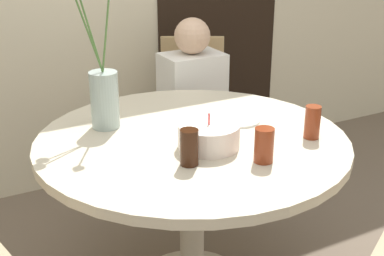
{
  "coord_description": "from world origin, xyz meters",
  "views": [
    {
      "loc": [
        -0.96,
        -1.78,
        1.6
      ],
      "look_at": [
        0.0,
        0.0,
        0.8
      ],
      "focal_mm": 50.0,
      "sensor_mm": 36.0,
      "label": 1
    }
  ],
  "objects_px": {
    "drink_glass_1": "(189,147)",
    "side_plate": "(239,120)",
    "flower_vase": "(102,85)",
    "person_woman": "(192,117)",
    "drink_glass_2": "(264,145)",
    "chair_far_back": "(192,105)",
    "birthday_cake": "(209,136)",
    "drink_glass_0": "(312,122)"
  },
  "relations": [
    {
      "from": "drink_glass_1",
      "to": "side_plate",
      "type": "bearing_deg",
      "value": 35.4
    },
    {
      "from": "flower_vase",
      "to": "drink_glass_1",
      "type": "relative_size",
      "value": 5.43
    },
    {
      "from": "person_woman",
      "to": "flower_vase",
      "type": "bearing_deg",
      "value": -144.78
    },
    {
      "from": "flower_vase",
      "to": "person_woman",
      "type": "height_order",
      "value": "flower_vase"
    },
    {
      "from": "drink_glass_1",
      "to": "drink_glass_2",
      "type": "xyz_separation_m",
      "value": [
        0.25,
        -0.11,
        -0.0
      ]
    },
    {
      "from": "chair_far_back",
      "to": "person_woman",
      "type": "xyz_separation_m",
      "value": [
        -0.08,
        -0.14,
        -0.02
      ]
    },
    {
      "from": "chair_far_back",
      "to": "flower_vase",
      "type": "bearing_deg",
      "value": -112.21
    },
    {
      "from": "flower_vase",
      "to": "drink_glass_2",
      "type": "height_order",
      "value": "flower_vase"
    },
    {
      "from": "chair_far_back",
      "to": "birthday_cake",
      "type": "bearing_deg",
      "value": -86.72
    },
    {
      "from": "flower_vase",
      "to": "drink_glass_0",
      "type": "height_order",
      "value": "flower_vase"
    },
    {
      "from": "drink_glass_0",
      "to": "drink_glass_2",
      "type": "bearing_deg",
      "value": -163.06
    },
    {
      "from": "side_plate",
      "to": "drink_glass_0",
      "type": "bearing_deg",
      "value": -62.61
    },
    {
      "from": "drink_glass_0",
      "to": "drink_glass_1",
      "type": "xyz_separation_m",
      "value": [
        -0.56,
        0.01,
        -0.0
      ]
    },
    {
      "from": "flower_vase",
      "to": "side_plate",
      "type": "xyz_separation_m",
      "value": [
        0.55,
        -0.22,
        -0.18
      ]
    },
    {
      "from": "chair_far_back",
      "to": "person_woman",
      "type": "relative_size",
      "value": 0.85
    },
    {
      "from": "person_woman",
      "to": "drink_glass_1",
      "type": "bearing_deg",
      "value": -119.01
    },
    {
      "from": "chair_far_back",
      "to": "flower_vase",
      "type": "height_order",
      "value": "flower_vase"
    },
    {
      "from": "chair_far_back",
      "to": "drink_glass_2",
      "type": "relative_size",
      "value": 7.06
    },
    {
      "from": "chair_far_back",
      "to": "drink_glass_0",
      "type": "bearing_deg",
      "value": -65.06
    },
    {
      "from": "side_plate",
      "to": "person_woman",
      "type": "height_order",
      "value": "person_woman"
    },
    {
      "from": "birthday_cake",
      "to": "flower_vase",
      "type": "bearing_deg",
      "value": 125.06
    },
    {
      "from": "side_plate",
      "to": "drink_glass_2",
      "type": "xyz_separation_m",
      "value": [
        -0.15,
        -0.39,
        0.06
      ]
    },
    {
      "from": "side_plate",
      "to": "flower_vase",
      "type": "bearing_deg",
      "value": 157.94
    },
    {
      "from": "chair_far_back",
      "to": "side_plate",
      "type": "height_order",
      "value": "chair_far_back"
    },
    {
      "from": "drink_glass_2",
      "to": "side_plate",
      "type": "bearing_deg",
      "value": 69.16
    },
    {
      "from": "chair_far_back",
      "to": "side_plate",
      "type": "xyz_separation_m",
      "value": [
        -0.23,
        -0.85,
        0.23
      ]
    },
    {
      "from": "side_plate",
      "to": "birthday_cake",
      "type": "bearing_deg",
      "value": -144.83
    },
    {
      "from": "drink_glass_0",
      "to": "drink_glass_2",
      "type": "relative_size",
      "value": 1.04
    },
    {
      "from": "flower_vase",
      "to": "drink_glass_2",
      "type": "xyz_separation_m",
      "value": [
        0.4,
        -0.61,
        -0.12
      ]
    },
    {
      "from": "chair_far_back",
      "to": "drink_glass_1",
      "type": "distance_m",
      "value": 1.34
    },
    {
      "from": "drink_glass_0",
      "to": "person_woman",
      "type": "xyz_separation_m",
      "value": [
        -0.0,
        1.01,
        -0.31
      ]
    },
    {
      "from": "flower_vase",
      "to": "drink_glass_0",
      "type": "relative_size",
      "value": 5.42
    },
    {
      "from": "person_woman",
      "to": "chair_far_back",
      "type": "bearing_deg",
      "value": 61.47
    },
    {
      "from": "drink_glass_1",
      "to": "person_woman",
      "type": "bearing_deg",
      "value": 60.99
    },
    {
      "from": "drink_glass_2",
      "to": "person_woman",
      "type": "relative_size",
      "value": 0.12
    },
    {
      "from": "chair_far_back",
      "to": "drink_glass_1",
      "type": "xyz_separation_m",
      "value": [
        -0.63,
        -1.14,
        0.3
      ]
    },
    {
      "from": "side_plate",
      "to": "drink_glass_1",
      "type": "xyz_separation_m",
      "value": [
        -0.4,
        -0.29,
        0.06
      ]
    },
    {
      "from": "drink_glass_0",
      "to": "drink_glass_1",
      "type": "height_order",
      "value": "same"
    },
    {
      "from": "birthday_cake",
      "to": "drink_glass_2",
      "type": "xyz_separation_m",
      "value": [
        0.11,
        -0.21,
        0.02
      ]
    },
    {
      "from": "drink_glass_0",
      "to": "birthday_cake",
      "type": "bearing_deg",
      "value": 164.38
    },
    {
      "from": "chair_far_back",
      "to": "person_woman",
      "type": "bearing_deg",
      "value": -90.0
    },
    {
      "from": "drink_glass_2",
      "to": "person_woman",
      "type": "height_order",
      "value": "person_woman"
    }
  ]
}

